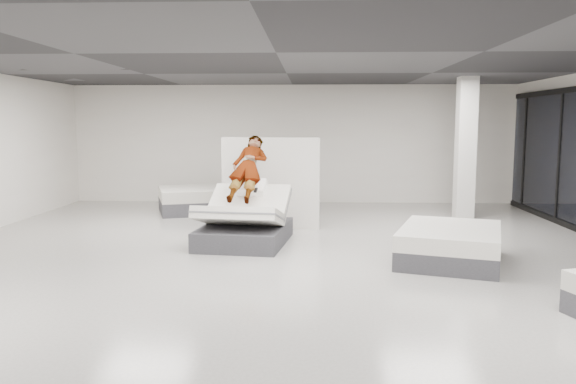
% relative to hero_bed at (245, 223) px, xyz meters
% --- Properties ---
extents(room, '(14.00, 14.04, 3.20)m').
position_rel_hero_bed_xyz_m(room, '(0.68, -1.62, 1.23)').
color(room, '#AEABA4').
rests_on(room, ground).
extents(hero_bed, '(1.69, 2.11, 1.13)m').
position_rel_hero_bed_xyz_m(hero_bed, '(0.00, 0.00, 0.00)').
color(hero_bed, '#3C3C41').
rests_on(hero_bed, floor).
extents(person, '(0.78, 1.45, 1.55)m').
position_rel_hero_bed_xyz_m(person, '(0.04, 0.30, 0.82)').
color(person, slate).
rests_on(person, hero_bed).
extents(remote, '(0.07, 0.15, 0.08)m').
position_rel_hero_bed_xyz_m(remote, '(0.21, -0.07, 0.62)').
color(remote, black).
rests_on(remote, person).
extents(divider_panel, '(2.06, 0.42, 1.88)m').
position_rel_hero_bed_xyz_m(divider_panel, '(0.34, 1.60, 0.57)').
color(divider_panel, white).
rests_on(divider_panel, floor).
extents(flat_bed_right_far, '(2.02, 2.34, 0.54)m').
position_rel_hero_bed_xyz_m(flat_bed_right_far, '(3.40, -1.17, -0.10)').
color(flat_bed_right_far, '#3C3C41').
rests_on(flat_bed_right_far, floor).
extents(flat_bed_left_far, '(2.57, 2.23, 0.60)m').
position_rel_hero_bed_xyz_m(flat_bed_left_far, '(-1.42, 3.64, -0.07)').
color(flat_bed_left_far, '#3C3C41').
rests_on(flat_bed_left_far, floor).
extents(column, '(0.40, 0.40, 3.20)m').
position_rel_hero_bed_xyz_m(column, '(4.68, 2.88, 1.23)').
color(column, silver).
rests_on(column, floor).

